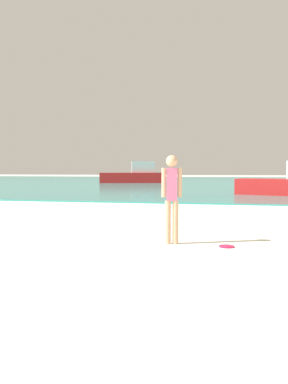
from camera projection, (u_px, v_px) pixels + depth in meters
The scene contains 5 objects.
ground at pixel (25, 289), 4.87m from camera, with size 200.00×200.00×0.00m, color silver.
water at pixel (214, 182), 46.09m from camera, with size 160.00×60.00×0.06m, color teal.
person_standing at pixel (172, 194), 7.78m from camera, with size 0.38×0.22×1.69m.
frisbee at pixel (227, 246), 7.50m from camera, with size 0.27×0.27×0.03m, color #E51E4C.
boat_far at pixel (134, 175), 42.18m from camera, with size 6.79×3.78×2.20m.
Camera 1 is at (2.42, -4.37, 1.42)m, focal length 38.46 mm.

